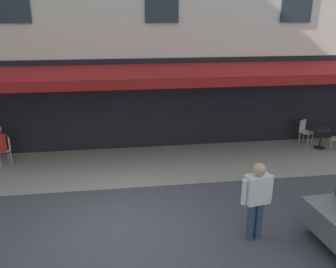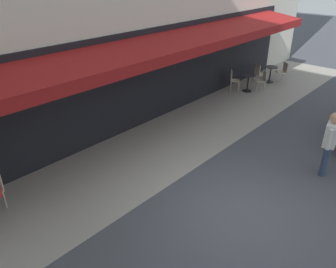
% 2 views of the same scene
% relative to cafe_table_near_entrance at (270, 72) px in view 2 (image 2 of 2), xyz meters
% --- Properties ---
extents(ground_plane, '(70.00, 70.00, 0.00)m').
position_rel_cafe_table_near_entrance_xyz_m(ground_plane, '(9.13, 3.81, -0.49)').
color(ground_plane, '#42444C').
extents(sidewalk_cafe_terrace, '(20.50, 3.20, 0.01)m').
position_rel_cafe_table_near_entrance_xyz_m(sidewalk_cafe_terrace, '(5.88, 0.41, -0.49)').
color(sidewalk_cafe_terrace, gray).
rests_on(sidewalk_cafe_terrace, ground_plane).
extents(cafe_table_near_entrance, '(0.60, 0.60, 0.75)m').
position_rel_cafe_table_near_entrance_xyz_m(cafe_table_near_entrance, '(0.00, 0.00, 0.00)').
color(cafe_table_near_entrance, black).
rests_on(cafe_table_near_entrance, ground_plane).
extents(cafe_chair_cream_by_window, '(0.56, 0.56, 0.91)m').
position_rel_cafe_table_near_entrance_xyz_m(cafe_chair_cream_by_window, '(-0.50, 0.39, 0.06)').
color(cafe_chair_cream_by_window, beige).
rests_on(cafe_chair_cream_by_window, ground_plane).
extents(cafe_chair_cream_corner_right, '(0.54, 0.54, 0.91)m').
position_rel_cafe_table_near_entrance_xyz_m(cafe_chair_cream_corner_right, '(0.55, -0.31, 0.06)').
color(cafe_chair_cream_corner_right, beige).
rests_on(cafe_chair_cream_corner_right, ground_plane).
extents(cafe_table_streetside, '(0.60, 0.60, 0.75)m').
position_rel_cafe_table_near_entrance_xyz_m(cafe_table_streetside, '(1.83, -0.13, 0.00)').
color(cafe_table_streetside, black).
rests_on(cafe_table_streetside, ground_plane).
extents(cafe_chair_cream_near_door, '(0.57, 0.57, 0.91)m').
position_rel_cafe_table_near_entrance_xyz_m(cafe_chair_cream_near_door, '(1.37, 0.30, 0.06)').
color(cafe_chair_cream_near_door, beige).
rests_on(cafe_chair_cream_near_door, ground_plane).
extents(cafe_chair_cream_back_row, '(0.56, 0.56, 0.91)m').
position_rel_cafe_table_near_entrance_xyz_m(cafe_chair_cream_back_row, '(2.19, -0.65, 0.06)').
color(cafe_chair_cream_back_row, beige).
rests_on(cafe_chair_cream_back_row, ground_plane).
extents(walking_pedestrian_in_white, '(0.72, 0.38, 1.77)m').
position_rel_cafe_table_near_entrance_xyz_m(walking_pedestrian_in_white, '(6.20, 4.70, 0.54)').
color(walking_pedestrian_in_white, navy).
rests_on(walking_pedestrian_in_white, ground_plane).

